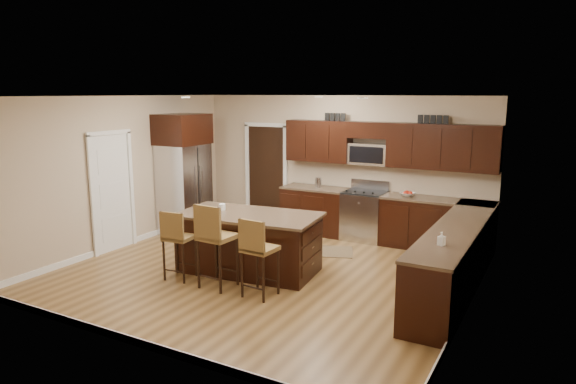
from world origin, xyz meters
The scene contains 23 objects.
floor centered at (0.00, 0.00, 0.00)m, with size 6.00×6.00×0.00m, color brown.
ceiling centered at (0.00, 0.00, 2.70)m, with size 6.00×6.00×0.00m, color silver.
wall_back centered at (0.00, 2.75, 1.35)m, with size 6.00×6.00×0.00m, color tan.
wall_left centered at (-3.00, 0.00, 1.35)m, with size 5.50×5.50×0.00m, color tan.
wall_right centered at (3.00, 0.00, 1.35)m, with size 5.50×5.50×0.00m, color tan.
base_cabinets centered at (1.90, 1.45, 0.46)m, with size 4.02×3.96×0.92m.
upper_cabinets centered at (1.04, 2.58, 1.84)m, with size 4.00×0.33×0.80m.
range centered at (0.68, 2.45, 0.47)m, with size 0.76×0.64×1.11m.
microwave centered at (0.68, 2.60, 1.62)m, with size 0.76×0.31×0.40m, color silver.
doorway centered at (-1.65, 2.73, 1.03)m, with size 0.85×0.03×2.06m, color black.
pantry_door centered at (-2.98, -0.30, 1.02)m, with size 0.03×0.80×2.04m, color white.
letter_decor centered at (0.90, 2.58, 2.29)m, with size 2.20×0.03×0.15m, color black, non-canonical shape.
island centered at (-0.27, -0.08, 0.43)m, with size 2.28×1.37×0.92m.
stool_left centered at (-0.99, -0.92, 0.66)m, with size 0.44×0.44×1.06m.
stool_mid centered at (-0.30, -0.93, 0.77)m, with size 0.48×0.48×1.23m.
stool_right centered at (0.41, -0.93, 0.69)m, with size 0.44×0.44×1.11m.
refrigerator centered at (-2.62, 1.20, 1.21)m, with size 0.79×0.94×2.35m.
floor_mat centered at (0.34, 1.38, 0.01)m, with size 1.00×0.67×0.01m, color brown.
fruit_bowl centered at (1.49, 2.45, 0.95)m, with size 0.27×0.27×0.07m, color silver.
soap_bottle centered at (2.70, -0.35, 1.00)m, with size 0.08×0.08×0.17m, color #B2B2B2.
canister_tall centered at (-0.29, 2.45, 1.02)m, with size 0.12×0.12×0.19m, color silver.
canister_short centered at (-0.28, 2.45, 1.00)m, with size 0.11×0.11×0.16m, color silver.
island_jar centered at (-0.77, -0.08, 0.97)m, with size 0.10×0.10×0.10m, color white.
Camera 1 is at (3.95, -6.53, 2.75)m, focal length 32.00 mm.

